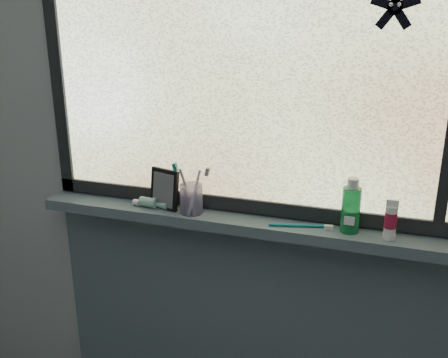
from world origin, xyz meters
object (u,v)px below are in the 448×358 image
toothbrush_cup (191,199)px  cream_tube (391,218)px  vanity_mirror (164,189)px  mouthwash_bottle (351,205)px

toothbrush_cup → cream_tube: 0.68m
vanity_mirror → cream_tube: bearing=14.1°
vanity_mirror → mouthwash_bottle: mouthwash_bottle is taller
toothbrush_cup → cream_tube: bearing=-0.3°
mouthwash_bottle → cream_tube: bearing=-7.4°
toothbrush_cup → vanity_mirror: bearing=173.1°
toothbrush_cup → mouthwash_bottle: bearing=1.3°
toothbrush_cup → cream_tube: size_ratio=1.14×
toothbrush_cup → mouthwash_bottle: mouthwash_bottle is taller
vanity_mirror → toothbrush_cup: (0.11, -0.01, -0.02)m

